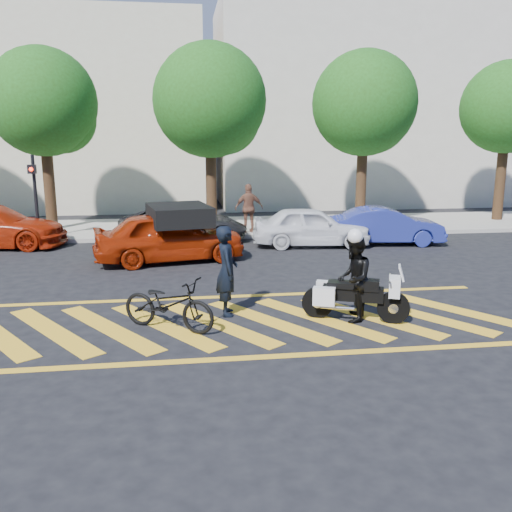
{
  "coord_description": "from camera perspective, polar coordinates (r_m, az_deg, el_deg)",
  "views": [
    {
      "loc": [
        -1.27,
        -10.77,
        3.8
      ],
      "look_at": [
        0.45,
        1.66,
        1.05
      ],
      "focal_mm": 38.0,
      "sensor_mm": 36.0,
      "label": 1
    }
  ],
  "objects": [
    {
      "name": "officer_bike",
      "position": [
        11.73,
        -3.09,
        -1.55
      ],
      "size": [
        0.47,
        0.72,
        1.97
      ],
      "primitive_type": "imported",
      "rotation": [
        0.0,
        0.0,
        1.57
      ],
      "color": "black",
      "rests_on": "ground"
    },
    {
      "name": "sidewalk",
      "position": [
        23.1,
        -4.65,
        3.05
      ],
      "size": [
        60.0,
        5.0,
        0.15
      ],
      "primitive_type": "cube",
      "color": "#9E998E",
      "rests_on": "ground"
    },
    {
      "name": "officer_moto",
      "position": [
        11.51,
        10.24,
        -2.37
      ],
      "size": [
        0.97,
        1.08,
        1.82
      ],
      "primitive_type": "imported",
      "rotation": [
        0.0,
        0.0,
        -1.95
      ],
      "color": "black",
      "rests_on": "ground"
    },
    {
      "name": "bicycle",
      "position": [
        11.04,
        -9.2,
        -4.99
      ],
      "size": [
        2.13,
        1.66,
        1.08
      ],
      "primitive_type": "imported",
      "rotation": [
        0.0,
        0.0,
        1.04
      ],
      "color": "black",
      "rests_on": "ground"
    },
    {
      "name": "parked_right",
      "position": [
        20.21,
        13.54,
        3.1
      ],
      "size": [
        4.19,
        1.92,
        1.33
      ],
      "primitive_type": "imported",
      "rotation": [
        0.0,
        0.0,
        1.44
      ],
      "color": "navy",
      "rests_on": "ground"
    },
    {
      "name": "tree_center",
      "position": [
        22.91,
        -4.55,
        15.57
      ],
      "size": [
        4.6,
        4.6,
        7.56
      ],
      "color": "black",
      "rests_on": "ground"
    },
    {
      "name": "crosswalk",
      "position": [
        11.48,
        -1.31,
        -6.95
      ],
      "size": [
        12.33,
        4.0,
        0.01
      ],
      "color": "yellow",
      "rests_on": "ground"
    },
    {
      "name": "building_right",
      "position": [
        33.43,
        10.37,
        15.09
      ],
      "size": [
        16.0,
        8.0,
        11.0
      ],
      "primitive_type": "cube",
      "color": "beige",
      "rests_on": "ground"
    },
    {
      "name": "tree_far_right",
      "position": [
        27.02,
        25.07,
        13.66
      ],
      "size": [
        4.0,
        4.0,
        7.1
      ],
      "color": "black",
      "rests_on": "ground"
    },
    {
      "name": "parked_mid_right",
      "position": [
        19.37,
        5.86,
        3.11
      ],
      "size": [
        4.32,
        2.12,
        1.42
      ],
      "primitive_type": "imported",
      "rotation": [
        0.0,
        0.0,
        1.46
      ],
      "color": "white",
      "rests_on": "ground"
    },
    {
      "name": "tree_right",
      "position": [
        24.19,
        11.57,
        15.08
      ],
      "size": [
        4.4,
        4.4,
        7.41
      ],
      "color": "black",
      "rests_on": "ground"
    },
    {
      "name": "pedestrian_right",
      "position": [
        21.23,
        -0.74,
        5.05
      ],
      "size": [
        1.14,
        0.53,
        1.9
      ],
      "primitive_type": "imported",
      "rotation": [
        0.0,
        0.0,
        3.2
      ],
      "color": "brown",
      "rests_on": "sidewalk"
    },
    {
      "name": "red_convertible",
      "position": [
        17.07,
        -9.09,
        2.04
      ],
      "size": [
        4.89,
        2.71,
        1.58
      ],
      "primitive_type": "imported",
      "rotation": [
        0.0,
        0.0,
        1.76
      ],
      "color": "#922006",
      "rests_on": "ground"
    },
    {
      "name": "police_motorcycle",
      "position": [
        11.63,
        10.23,
        -4.12
      ],
      "size": [
        2.14,
        1.18,
        0.99
      ],
      "rotation": [
        0.0,
        0.0,
        -0.38
      ],
      "color": "black",
      "rests_on": "ground"
    },
    {
      "name": "tree_left",
      "position": [
        23.42,
        -21.17,
        14.48
      ],
      "size": [
        4.2,
        4.2,
        7.26
      ],
      "color": "black",
      "rests_on": "ground"
    },
    {
      "name": "parked_mid_left",
      "position": [
        20.21,
        -7.63,
        3.29
      ],
      "size": [
        4.74,
        2.28,
        1.3
      ],
      "primitive_type": "imported",
      "rotation": [
        0.0,
        0.0,
        1.6
      ],
      "color": "black",
      "rests_on": "ground"
    },
    {
      "name": "building_left",
      "position": [
        32.49,
        -20.46,
        13.73
      ],
      "size": [
        16.0,
        8.0,
        10.0
      ],
      "primitive_type": "cube",
      "color": "beige",
      "rests_on": "ground"
    },
    {
      "name": "signal_pole",
      "position": [
        21.24,
        -22.26,
        6.37
      ],
      "size": [
        0.28,
        0.43,
        3.2
      ],
      "color": "black",
      "rests_on": "ground"
    },
    {
      "name": "ground",
      "position": [
        11.49,
        -1.11,
        -6.96
      ],
      "size": [
        90.0,
        90.0,
        0.0
      ],
      "primitive_type": "plane",
      "color": "black",
      "rests_on": "ground"
    }
  ]
}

